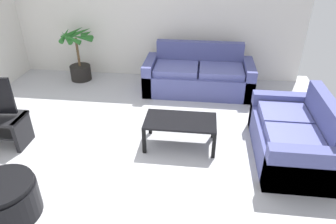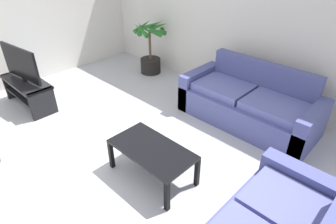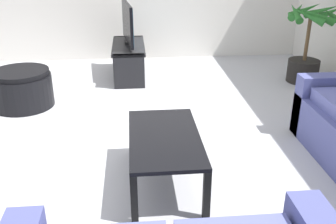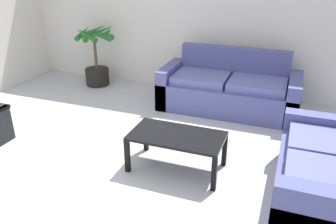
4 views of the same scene
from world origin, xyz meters
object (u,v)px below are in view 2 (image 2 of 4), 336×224
Objects in this scene: tv at (21,63)px; potted_palm at (151,51)px; couch_main at (249,105)px; tv_stand at (28,89)px; coffee_table at (152,152)px.

potted_palm reaches higher than tv.
tv reaches higher than couch_main.
couch_main is 2.52m from potted_palm.
coffee_table is (2.78, 0.28, 0.06)m from tv_stand.
coffee_table is (2.78, 0.27, -0.40)m from tv.
couch_main reaches higher than tv_stand.
couch_main is at bearing 35.78° from tv_stand.
couch_main is 1.88× the size of tv_stand.
potted_palm is (-2.30, 2.14, 0.10)m from coffee_table.
tv_stand is 1.15× the size of tv.
couch_main is 2.03× the size of coffee_table.
potted_palm reaches higher than couch_main.
tv_stand is at bearing -101.15° from potted_palm.
potted_palm is at bearing 137.03° from coffee_table.
potted_palm is at bearing 78.82° from tv.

